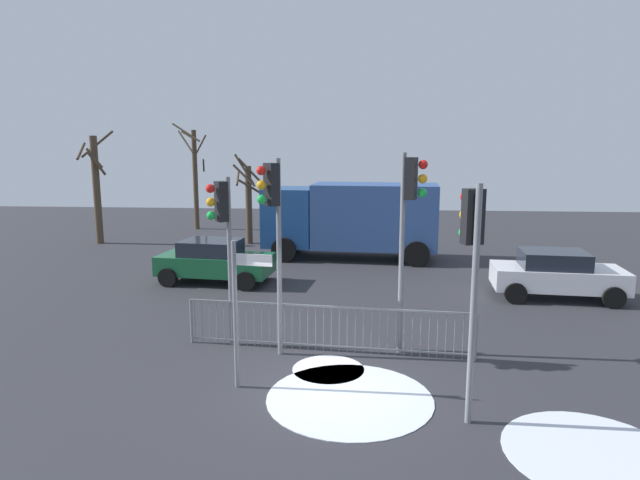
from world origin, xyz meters
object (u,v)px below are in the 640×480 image
Objects in this scene: traffic_light_foreground_right at (472,249)px; traffic_light_foreground_left at (409,209)px; car_white_mid at (556,274)px; bare_tree_left at (96,186)px; car_green_near at (215,261)px; direction_sign_post at (238,306)px; delivery_truck at (352,217)px; traffic_light_mid_right at (273,213)px; traffic_light_mid_left at (223,224)px; bare_tree_right at (195,175)px; bare_tree_centre at (248,200)px.

traffic_light_foreground_right is 0.90× the size of traffic_light_foreground_left.
bare_tree_left is (-18.56, 8.08, 1.99)m from car_white_mid.
direction_sign_post is at bearing -64.97° from car_green_near.
car_white_mid is 0.55× the size of delivery_truck.
traffic_light_mid_right is 0.81× the size of bare_tree_left.
delivery_truck reaches higher than car_white_mid.
bare_tree_right is (-6.22, 17.67, 0.14)m from traffic_light_mid_left.
traffic_light_foreground_right is 3.04m from traffic_light_foreground_left.
traffic_light_mid_left is at bearing -70.62° from bare_tree_right.
car_green_near is at bearing -69.90° from bare_tree_right.
direction_sign_post is 10.80m from car_white_mid.
delivery_truck is at bearing -50.78° from traffic_light_mid_left.
bare_tree_left is 5.84m from bare_tree_right.
traffic_light_mid_right is 2.32m from direction_sign_post.
car_green_near is 10.55m from bare_tree_left.
traffic_light_mid_left is 0.67× the size of bare_tree_right.
delivery_truck is (4.58, 4.45, 0.97)m from car_green_near.
direction_sign_post is 18.27m from bare_tree_left.
traffic_light_mid_left reaches higher than delivery_truck.
car_green_near is at bearing -18.12° from traffic_light_mid_left.
direction_sign_post is at bearing -134.74° from car_white_mid.
traffic_light_mid_right is 4.49m from traffic_light_foreground_right.
direction_sign_post is 0.68× the size of bare_tree_centre.
bare_tree_centre is at bearing -26.24° from traffic_light_mid_left.
traffic_light_foreground_right reaches higher than delivery_truck.
car_green_near is 0.68× the size of bare_tree_right.
traffic_light_mid_left is 4.17m from traffic_light_foreground_left.
delivery_truck is 1.23× the size of bare_tree_right.
delivery_truck is at bearing -11.95° from bare_tree_left.
traffic_light_mid_right is 9.75m from car_white_mid.
bare_tree_centre is (-3.53, 13.80, -1.09)m from traffic_light_mid_right.
car_white_mid is at bearing 143.54° from delivery_truck.
bare_tree_right is at bearing 131.78° from bare_tree_centre.
car_green_near is at bearing -42.72° from bare_tree_left.
direction_sign_post is at bearing 165.02° from traffic_light_mid_left.
bare_tree_left reaches higher than delivery_truck.
traffic_light_foreground_right is 13.56m from delivery_truck.
bare_tree_left is at bearing 143.53° from car_green_near.
bare_tree_left is at bearing 132.68° from direction_sign_post.
traffic_light_mid_left is 5.80m from traffic_light_foreground_right.
delivery_truck is at bearing 89.64° from direction_sign_post.
traffic_light_mid_left is at bearing 25.68° from traffic_light_mid_right.
car_white_mid is at bearing -36.84° from bare_tree_centre.
bare_tree_left is at bearing -124.17° from bare_tree_right.
traffic_light_mid_right reaches higher than car_white_mid.
traffic_light_foreground_left reaches higher than car_green_near.
traffic_light_mid_left is at bearing -74.01° from traffic_light_foreground_left.
traffic_light_mid_left is (-1.24, 0.52, -0.31)m from traffic_light_mid_right.
car_green_near is at bearing -15.31° from traffic_light_mid_right.
direction_sign_post is at bearing -70.43° from bare_tree_right.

